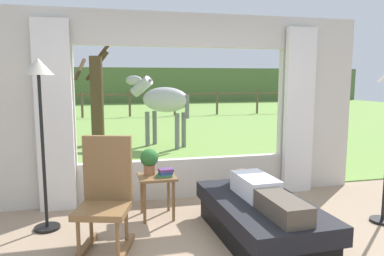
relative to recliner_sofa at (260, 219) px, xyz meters
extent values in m
cube|color=beige|center=(-2.50, 1.55, 1.06)|extent=(1.15, 0.12, 2.55)
cube|color=beige|center=(1.55, 1.55, 1.06)|extent=(1.15, 0.12, 2.55)
cube|color=beige|center=(-0.47, 1.55, 0.06)|extent=(2.90, 0.12, 0.55)
cube|color=beige|center=(-0.47, 1.55, 2.11)|extent=(2.90, 0.12, 0.45)
cube|color=silver|center=(-2.16, 1.41, 0.98)|extent=(0.44, 0.10, 2.40)
cube|color=silver|center=(1.22, 1.41, 0.98)|extent=(0.44, 0.10, 2.40)
cube|color=#759E47|center=(-0.47, 12.45, -0.21)|extent=(36.00, 21.68, 0.02)
cube|color=#536B3B|center=(-0.47, 22.29, 0.98)|extent=(36.00, 2.00, 2.40)
cube|color=black|center=(0.00, 0.00, -0.10)|extent=(0.88, 1.59, 0.24)
cube|color=black|center=(0.00, 0.00, 0.11)|extent=(0.96, 1.73, 0.18)
cube|color=silver|center=(0.00, 0.15, 0.31)|extent=(0.36, 0.61, 0.22)
cube|color=#4C4238|center=(0.00, -0.45, 0.29)|extent=(0.30, 0.69, 0.18)
sphere|color=tan|center=(0.00, 0.54, 0.31)|extent=(0.20, 0.20, 0.20)
cube|color=brown|center=(-1.60, 0.05, 0.22)|extent=(0.59, 0.59, 0.06)
cube|color=brown|center=(-1.54, 0.25, 0.56)|extent=(0.48, 0.19, 0.68)
cube|color=brown|center=(-1.79, 0.10, -0.19)|extent=(0.25, 0.67, 0.06)
cube|color=brown|center=(-1.41, -0.01, -0.19)|extent=(0.25, 0.67, 0.06)
cylinder|color=brown|center=(-1.82, -0.08, 0.02)|extent=(0.04, 0.04, 0.38)
cylinder|color=brown|center=(-1.48, -0.18, 0.02)|extent=(0.04, 0.04, 0.38)
cylinder|color=brown|center=(-1.72, 0.27, 0.02)|extent=(0.04, 0.04, 0.38)
cylinder|color=brown|center=(-1.38, 0.17, 0.02)|extent=(0.04, 0.04, 0.38)
cube|color=brown|center=(-0.97, 0.86, 0.29)|extent=(0.44, 0.44, 0.03)
cylinder|color=brown|center=(-1.14, 0.69, 0.03)|extent=(0.04, 0.04, 0.49)
cylinder|color=brown|center=(-0.80, 0.69, 0.03)|extent=(0.04, 0.04, 0.49)
cylinder|color=brown|center=(-1.14, 1.03, 0.03)|extent=(0.04, 0.04, 0.49)
cylinder|color=brown|center=(-0.80, 1.03, 0.03)|extent=(0.04, 0.04, 0.49)
cylinder|color=#9E6042|center=(-1.05, 0.92, 0.36)|extent=(0.14, 0.14, 0.12)
sphere|color=#2D6B2D|center=(-1.05, 0.92, 0.51)|extent=(0.22, 0.22, 0.22)
cube|color=#337247|center=(-0.89, 0.79, 0.32)|extent=(0.20, 0.16, 0.03)
cube|color=#23478C|center=(-0.87, 0.79, 0.35)|extent=(0.17, 0.13, 0.03)
cube|color=#59336B|center=(-0.87, 0.79, 0.38)|extent=(0.18, 0.13, 0.03)
cylinder|color=black|center=(-2.22, 0.79, -0.20)|extent=(0.28, 0.28, 0.03)
cylinder|color=black|center=(-2.22, 0.79, 0.64)|extent=(0.04, 0.04, 1.71)
cone|color=beige|center=(-2.22, 0.79, 1.59)|extent=(0.32, 0.32, 0.18)
cylinder|color=black|center=(1.59, 0.08, -0.20)|extent=(0.28, 0.28, 0.03)
ellipsoid|color=#B2B2AD|center=(-0.12, 5.27, 0.95)|extent=(1.30, 1.24, 0.60)
cylinder|color=#B2B2AD|center=(-0.64, 5.72, 1.26)|extent=(0.62, 0.59, 0.53)
ellipsoid|color=#B2B2AD|center=(-0.82, 5.88, 1.41)|extent=(0.49, 0.47, 0.24)
cube|color=slate|center=(-0.58, 5.67, 1.29)|extent=(0.37, 0.34, 0.32)
cylinder|color=slate|center=(0.33, 4.88, 0.80)|extent=(0.14, 0.14, 0.55)
cylinder|color=slate|center=(-0.55, 5.43, 0.23)|extent=(0.11, 0.11, 0.85)
cylinder|color=slate|center=(-0.33, 5.67, 0.23)|extent=(0.11, 0.11, 0.85)
cylinder|color=slate|center=(0.09, 4.88, 0.23)|extent=(0.11, 0.11, 0.85)
cylinder|color=slate|center=(0.30, 5.12, 0.23)|extent=(0.11, 0.11, 0.85)
cylinder|color=#4C3823|center=(-1.73, 6.05, 0.91)|extent=(0.32, 0.32, 2.21)
cylinder|color=#47331E|center=(-1.49, 6.43, 2.21)|extent=(0.86, 0.59, 1.00)
cylinder|color=#47331E|center=(-2.11, 6.11, 1.70)|extent=(0.26, 1.02, 0.57)
cylinder|color=#47331E|center=(-1.71, 6.37, 1.78)|extent=(0.63, 0.14, 0.77)
cylinder|color=brown|center=(-4.47, 12.65, 0.35)|extent=(0.10, 0.10, 1.10)
cylinder|color=brown|center=(-2.47, 12.65, 0.35)|extent=(0.10, 0.10, 1.10)
cylinder|color=brown|center=(-0.47, 12.65, 0.35)|extent=(0.10, 0.10, 1.10)
cylinder|color=brown|center=(1.53, 12.65, 0.35)|extent=(0.10, 0.10, 1.10)
cylinder|color=brown|center=(3.53, 12.65, 0.35)|extent=(0.10, 0.10, 1.10)
cylinder|color=brown|center=(5.53, 12.65, 0.35)|extent=(0.10, 0.10, 1.10)
cylinder|color=brown|center=(7.53, 12.65, 0.35)|extent=(0.10, 0.10, 1.10)
cube|color=brown|center=(-0.47, 12.65, 0.75)|extent=(16.00, 0.06, 0.08)
camera|label=1|loc=(-1.55, -3.36, 1.46)|focal=33.89mm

